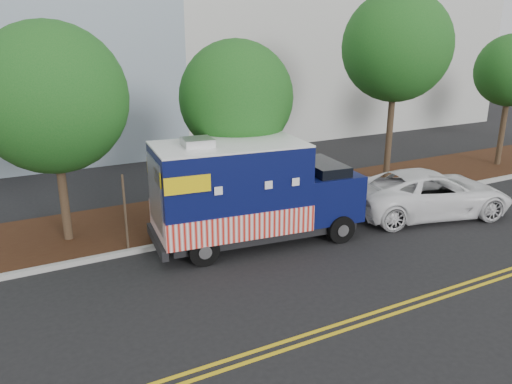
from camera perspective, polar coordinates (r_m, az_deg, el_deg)
ground at (r=15.27m, az=1.41°, el=-6.22°), size 120.00×120.00×0.00m
curb at (r=16.37m, az=-0.99°, el=-4.21°), size 120.00×0.18×0.15m
mulch_strip at (r=18.15m, az=-3.99°, el=-2.00°), size 120.00×4.00×0.15m
centerline_near at (r=12.03m, az=12.12°, el=-13.72°), size 120.00×0.10×0.01m
centerline_far at (r=11.87m, az=12.91°, el=-14.24°), size 120.00×0.10×0.01m
tree_a at (r=15.43m, az=-22.33°, el=9.86°), size 4.29×4.29×6.58m
tree_b at (r=16.58m, az=-2.28°, el=10.69°), size 3.74×3.74×6.04m
tree_c at (r=21.07m, az=15.76°, el=15.68°), size 4.30×4.30×7.83m
tree_d at (r=26.09m, az=27.15°, el=12.23°), size 3.25×3.25×6.18m
sign_post at (r=14.89m, az=-14.71°, el=-2.49°), size 0.06×0.06×2.40m
food_truck at (r=15.03m, az=-0.96°, el=-0.34°), size 6.64×3.08×3.38m
white_car at (r=18.64m, az=19.21°, el=-0.09°), size 6.23×4.00×1.60m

